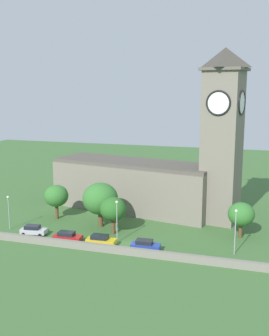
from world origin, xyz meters
The scene contains 14 objects.
ground_plane centered at (0.00, 15.00, 0.00)m, with size 200.00×200.00×0.00m, color #3D6633.
church centered at (0.10, 18.82, 8.08)m, with size 39.81×16.90×31.94m.
quay_barrier centered at (0.00, -4.08, 0.59)m, with size 58.26×0.70×1.18m, color gray.
car_silver centered at (-16.58, -0.57, 0.86)m, with size 4.60×2.64×1.69m.
car_red centered at (-9.55, -1.74, 0.85)m, with size 4.78×2.40×1.67m.
car_yellow centered at (-3.67, -1.70, 0.88)m, with size 4.86×2.42×1.73m.
car_blue centered at (3.77, -1.73, 0.89)m, with size 4.63×2.33×1.76m.
streetlamp_west_end centered at (-22.16, 0.70, 4.20)m, with size 0.44×0.44×6.17m.
streetlamp_west_mid centered at (-1.59, 0.25, 4.72)m, with size 0.44×0.44×7.08m.
streetlamp_central centered at (17.10, 0.87, 4.72)m, with size 0.44×0.44×7.08m.
tree_by_tower centered at (-16.96, 8.79, 4.53)m, with size 4.64×4.64×6.66m.
tree_riverside_west centered at (-3.60, 3.99, 4.44)m, with size 4.59×4.59×6.55m.
tree_riverside_east centered at (-7.16, 7.04, 5.20)m, with size 6.44×6.44×8.13m.
tree_churchyard centered at (17.57, 8.64, 4.06)m, with size 4.46×4.46×6.10m.
Camera 1 is at (20.04, -60.23, 24.81)m, focal length 44.20 mm.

